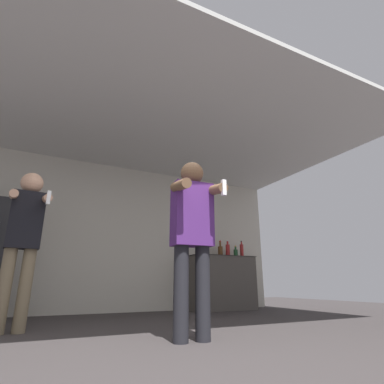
{
  "coord_description": "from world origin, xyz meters",
  "views": [
    {
      "loc": [
        -0.79,
        -1.9,
        0.46
      ],
      "look_at": [
        0.4,
        0.52,
        1.29
      ],
      "focal_mm": 28.0,
      "sensor_mm": 36.0,
      "label": 1
    }
  ],
  "objects_px": {
    "bottle_amber_bourbon": "(242,250)",
    "bottle_tall_gin": "(220,251)",
    "person_man_side": "(24,233)",
    "person_woman_foreground": "(192,230)",
    "bottle_brown_liquor": "(206,249)",
    "bottle_clear_vodka": "(228,250)",
    "bottle_green_wine": "(236,253)"
  },
  "relations": [
    {
      "from": "bottle_brown_liquor",
      "to": "bottle_clear_vodka",
      "type": "distance_m",
      "value": 0.49
    },
    {
      "from": "bottle_amber_bourbon",
      "to": "bottle_brown_liquor",
      "type": "distance_m",
      "value": 0.83
    },
    {
      "from": "bottle_amber_bourbon",
      "to": "person_woman_foreground",
      "type": "xyz_separation_m",
      "value": [
        -2.41,
        -2.63,
        -0.18
      ]
    },
    {
      "from": "person_woman_foreground",
      "to": "bottle_green_wine",
      "type": "bearing_deg",
      "value": 49.32
    },
    {
      "from": "person_man_side",
      "to": "person_woman_foreground",
      "type": "bearing_deg",
      "value": -39.61
    },
    {
      "from": "bottle_tall_gin",
      "to": "person_woman_foreground",
      "type": "height_order",
      "value": "person_woman_foreground"
    },
    {
      "from": "bottle_tall_gin",
      "to": "bottle_clear_vodka",
      "type": "bearing_deg",
      "value": -0.0
    },
    {
      "from": "person_man_side",
      "to": "bottle_amber_bourbon",
      "type": "bearing_deg",
      "value": 21.24
    },
    {
      "from": "person_woman_foreground",
      "to": "person_man_side",
      "type": "distance_m",
      "value": 1.81
    },
    {
      "from": "bottle_amber_bourbon",
      "to": "person_man_side",
      "type": "height_order",
      "value": "person_man_side"
    },
    {
      "from": "bottle_green_wine",
      "to": "person_man_side",
      "type": "relative_size",
      "value": 0.14
    },
    {
      "from": "bottle_tall_gin",
      "to": "bottle_clear_vodka",
      "type": "height_order",
      "value": "bottle_clear_vodka"
    },
    {
      "from": "bottle_clear_vodka",
      "to": "person_woman_foreground",
      "type": "relative_size",
      "value": 0.21
    },
    {
      "from": "person_woman_foreground",
      "to": "bottle_tall_gin",
      "type": "bearing_deg",
      "value": 54.09
    },
    {
      "from": "bottle_green_wine",
      "to": "person_woman_foreground",
      "type": "bearing_deg",
      "value": -130.68
    },
    {
      "from": "bottle_clear_vodka",
      "to": "person_man_side",
      "type": "bearing_deg",
      "value": -156.93
    },
    {
      "from": "bottle_amber_bourbon",
      "to": "bottle_clear_vodka",
      "type": "relative_size",
      "value": 1.01
    },
    {
      "from": "bottle_green_wine",
      "to": "person_woman_foreground",
      "type": "distance_m",
      "value": 3.47
    },
    {
      "from": "bottle_green_wine",
      "to": "bottle_clear_vodka",
      "type": "relative_size",
      "value": 0.7
    },
    {
      "from": "bottle_tall_gin",
      "to": "person_man_side",
      "type": "height_order",
      "value": "person_man_side"
    },
    {
      "from": "bottle_green_wine",
      "to": "bottle_brown_liquor",
      "type": "distance_m",
      "value": 0.68
    },
    {
      "from": "bottle_clear_vodka",
      "to": "person_man_side",
      "type": "relative_size",
      "value": 0.2
    },
    {
      "from": "bottle_green_wine",
      "to": "person_woman_foreground",
      "type": "relative_size",
      "value": 0.14
    },
    {
      "from": "person_man_side",
      "to": "bottle_green_wine",
      "type": "bearing_deg",
      "value": 22.02
    },
    {
      "from": "person_woman_foreground",
      "to": "bottle_clear_vodka",
      "type": "bearing_deg",
      "value": 51.72
    },
    {
      "from": "bottle_amber_bourbon",
      "to": "bottle_brown_liquor",
      "type": "bearing_deg",
      "value": 180.0
    },
    {
      "from": "person_man_side",
      "to": "bottle_tall_gin",
      "type": "bearing_deg",
      "value": 24.13
    },
    {
      "from": "bottle_clear_vodka",
      "to": "person_man_side",
      "type": "height_order",
      "value": "person_man_side"
    },
    {
      "from": "bottle_amber_bourbon",
      "to": "bottle_tall_gin",
      "type": "bearing_deg",
      "value": 180.0
    },
    {
      "from": "bottle_amber_bourbon",
      "to": "bottle_green_wine",
      "type": "height_order",
      "value": "bottle_amber_bourbon"
    },
    {
      "from": "bottle_tall_gin",
      "to": "bottle_clear_vodka",
      "type": "xyz_separation_m",
      "value": [
        0.17,
        -0.0,
        0.02
      ]
    },
    {
      "from": "bottle_green_wine",
      "to": "bottle_brown_liquor",
      "type": "relative_size",
      "value": 0.76
    }
  ]
}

